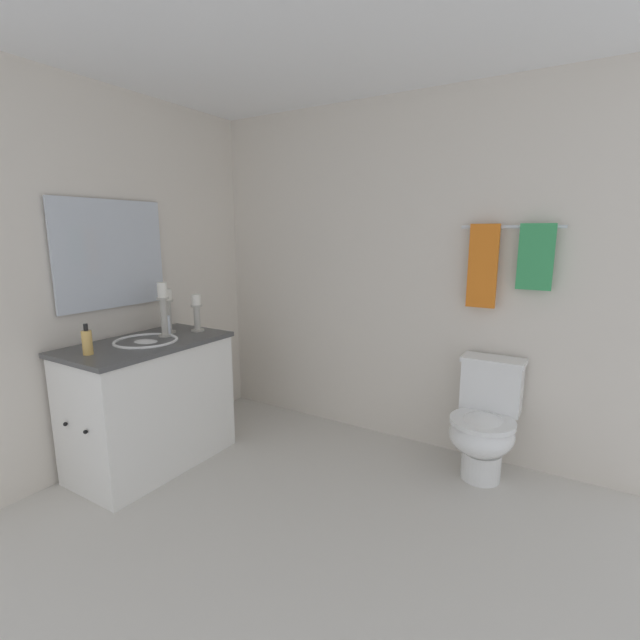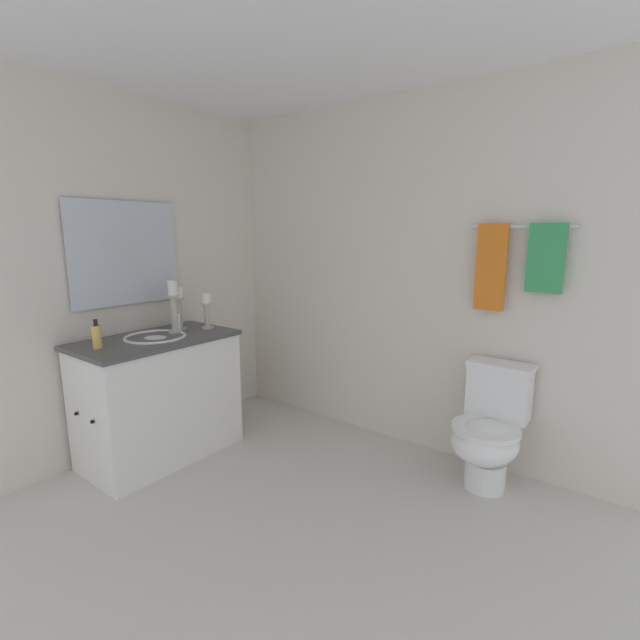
{
  "view_description": "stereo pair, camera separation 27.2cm",
  "coord_description": "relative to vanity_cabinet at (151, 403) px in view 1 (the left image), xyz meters",
  "views": [
    {
      "loc": [
        1.15,
        -1.76,
        1.54
      ],
      "look_at": [
        -0.24,
        0.52,
        1.01
      ],
      "focal_mm": 25.19,
      "sensor_mm": 36.0,
      "label": 1
    },
    {
      "loc": [
        1.37,
        -1.61,
        1.54
      ],
      "look_at": [
        -0.24,
        0.52,
        1.01
      ],
      "focal_mm": 25.19,
      "sensor_mm": 36.0,
      "label": 2
    }
  ],
  "objects": [
    {
      "name": "floor",
      "position": [
        1.27,
        -0.04,
        -0.43
      ],
      "size": [
        3.18,
        2.57,
        0.02
      ],
      "primitive_type": "cube",
      "color": "beige",
      "rests_on": "ground"
    },
    {
      "name": "wall_back",
      "position": [
        1.27,
        1.24,
        0.8
      ],
      "size": [
        3.18,
        0.04,
        2.45
      ],
      "primitive_type": "cube",
      "color": "silver",
      "rests_on": "ground"
    },
    {
      "name": "wall_left",
      "position": [
        -0.33,
        -0.04,
        0.8
      ],
      "size": [
        0.04,
        2.57,
        2.45
      ],
      "primitive_type": "cube",
      "color": "silver",
      "rests_on": "ground"
    },
    {
      "name": "ceiling",
      "position": [
        1.27,
        -0.04,
        2.04
      ],
      "size": [
        3.18,
        2.57,
        0.02
      ],
      "primitive_type": "cube",
      "color": "white"
    },
    {
      "name": "vanity_cabinet",
      "position": [
        0.0,
        0.0,
        0.0
      ],
      "size": [
        0.58,
        1.03,
        0.84
      ],
      "color": "white",
      "rests_on": "ground"
    },
    {
      "name": "sink_basin",
      "position": [
        0.0,
        0.0,
        0.38
      ],
      "size": [
        0.4,
        0.4,
        0.24
      ],
      "color": "white",
      "rests_on": "vanity_cabinet"
    },
    {
      "name": "mirror",
      "position": [
        -0.28,
        0.0,
        0.97
      ],
      "size": [
        0.02,
        0.78,
        0.7
      ],
      "primitive_type": "cube",
      "color": "silver"
    },
    {
      "name": "candle_holder_tall",
      "position": [
        0.05,
        0.4,
        0.56
      ],
      "size": [
        0.09,
        0.09,
        0.26
      ],
      "color": "#B7B2A5",
      "rests_on": "vanity_cabinet"
    },
    {
      "name": "candle_holder_short",
      "position": [
        -0.08,
        0.25,
        0.58
      ],
      "size": [
        0.09,
        0.09,
        0.31
      ],
      "color": "#B7B2A5",
      "rests_on": "vanity_cabinet"
    },
    {
      "name": "candle_holder_mid",
      "position": [
        -0.01,
        0.17,
        0.62
      ],
      "size": [
        0.09,
        0.09,
        0.36
      ],
      "color": "#B7B2A5",
      "rests_on": "vanity_cabinet"
    },
    {
      "name": "soap_bottle",
      "position": [
        -0.02,
        -0.38,
        0.49
      ],
      "size": [
        0.06,
        0.06,
        0.18
      ],
      "color": "#E5B259",
      "rests_on": "vanity_cabinet"
    },
    {
      "name": "toilet",
      "position": [
        1.93,
        0.96,
        -0.06
      ],
      "size": [
        0.39,
        0.54,
        0.75
      ],
      "color": "white",
      "rests_on": "ground"
    },
    {
      "name": "towel_bar",
      "position": [
        1.96,
        1.18,
        1.14
      ],
      "size": [
        0.6,
        0.02,
        0.02
      ],
      "primitive_type": "cylinder",
      "rotation": [
        0.0,
        1.57,
        0.0
      ],
      "color": "silver"
    },
    {
      "name": "towel_near_vanity",
      "position": [
        1.81,
        1.16,
        0.9
      ],
      "size": [
        0.18,
        0.03,
        0.53
      ],
      "primitive_type": "cube",
      "color": "orange",
      "rests_on": "towel_bar"
    },
    {
      "name": "towel_center",
      "position": [
        2.11,
        1.16,
        0.97
      ],
      "size": [
        0.2,
        0.03,
        0.39
      ],
      "primitive_type": "cube",
      "color": "#389E59",
      "rests_on": "towel_bar"
    }
  ]
}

